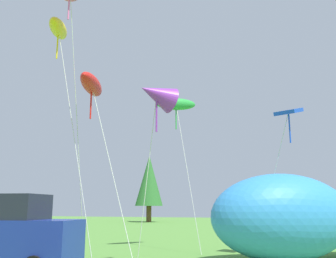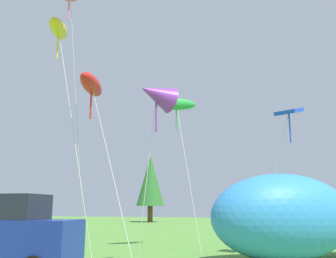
% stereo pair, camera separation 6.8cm
% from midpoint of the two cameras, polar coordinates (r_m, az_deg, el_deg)
% --- Properties ---
extents(parked_car, '(4.38, 2.25, 2.34)m').
position_cam_midpoint_polar(parked_car, '(13.04, -23.15, -14.48)').
color(parked_car, navy).
rests_on(parked_car, ground).
extents(inflatable_cat, '(7.74, 6.32, 3.16)m').
position_cam_midpoint_polar(inflatable_cat, '(15.20, 20.18, -12.92)').
color(inflatable_cat, '#338CD8').
rests_on(inflatable_cat, ground).
extents(kite_blue_box, '(2.28, 1.34, 6.01)m').
position_cam_midpoint_polar(kite_blue_box, '(16.25, 17.72, 2.16)').
color(kite_blue_box, silver).
rests_on(kite_blue_box, ground).
extents(kite_purple_delta, '(1.69, 1.64, 6.29)m').
position_cam_midpoint_polar(kite_purple_delta, '(12.77, -1.89, 5.23)').
color(kite_purple_delta, silver).
rests_on(kite_purple_delta, ground).
extents(kite_yellow_hero, '(3.38, 2.97, 9.81)m').
position_cam_midpoint_polar(kite_yellow_hero, '(16.54, -16.46, 14.34)').
color(kite_yellow_hero, silver).
rests_on(kite_yellow_hero, ground).
extents(kite_red_lizard, '(3.00, 3.24, 6.91)m').
position_cam_midpoint_polar(kite_red_lizard, '(14.38, -11.67, 6.53)').
color(kite_red_lizard, silver).
rests_on(kite_red_lizard, ground).
extents(kite_green_fish, '(2.55, 2.68, 7.45)m').
position_cam_midpoint_polar(kite_green_fish, '(18.87, 1.14, 3.76)').
color(kite_green_fish, silver).
rests_on(kite_green_fish, ground).
extents(horizon_tree_east, '(3.59, 3.59, 8.56)m').
position_cam_midpoint_polar(horizon_tree_east, '(49.34, -2.93, -7.88)').
color(horizon_tree_east, brown).
rests_on(horizon_tree_east, ground).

